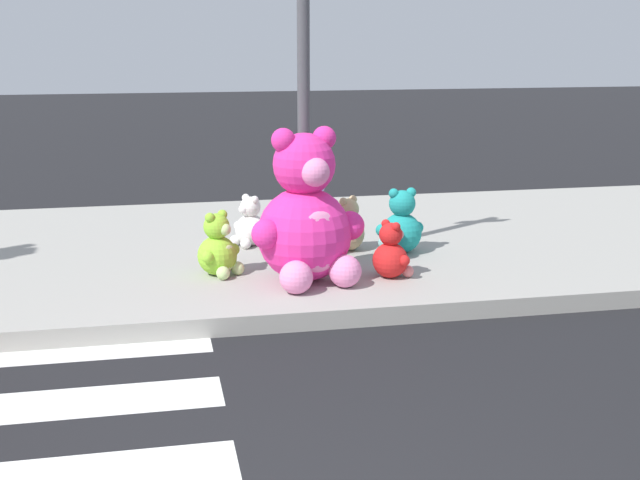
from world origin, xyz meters
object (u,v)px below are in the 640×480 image
plush_pink_large (306,221)px  plush_lavender (310,208)px  plush_red (392,255)px  plush_teal (401,226)px  sign_pole (304,72)px  plush_lime (219,250)px  plush_white (249,225)px  plush_tan (347,229)px

plush_pink_large → plush_lavender: bearing=78.0°
plush_red → plush_teal: size_ratio=0.80×
sign_pole → plush_pink_large: 1.32m
plush_pink_large → plush_lime: bearing=154.9°
plush_white → sign_pole: bearing=-60.5°
plush_tan → plush_lime: bearing=-154.0°
plush_red → plush_teal: 0.87m
sign_pole → plush_tan: bearing=37.0°
plush_lavender → plush_lime: 1.67m
plush_red → plush_pink_large: bearing=177.3°
sign_pole → plush_lime: (-0.79, -0.26, -1.48)m
sign_pole → plush_lime: bearing=-161.9°
plush_teal → plush_lavender: bearing=129.6°
sign_pole → plush_teal: 1.75m
sign_pole → plush_lime: 1.69m
sign_pole → plush_teal: size_ratio=5.16×
sign_pole → plush_lavender: sign_pole is taller
sign_pole → plush_tan: sign_pole is taller
sign_pole → plush_lavender: size_ratio=4.51×
plush_white → plush_teal: bearing=-21.6°
plush_lime → plush_red: bearing=-14.2°
sign_pole → plush_pink_large: bearing=-98.9°
plush_lime → plush_tan: plush_lime is taller
plush_teal → plush_pink_large: bearing=-144.0°
plush_white → plush_lime: size_ratio=0.90×
plush_pink_large → plush_lavender: (0.35, 1.62, -0.23)m
plush_red → plush_tan: 0.99m
plush_lavender → plush_lime: bearing=-128.9°
sign_pole → plush_white: 1.71m
plush_red → plush_lime: size_ratio=0.89×
plush_red → plush_lime: bearing=165.8°
plush_white → plush_teal: (1.37, -0.54, 0.05)m
plush_pink_large → plush_red: bearing=-2.7°
plush_tan → plush_lavender: bearing=108.3°
plush_lavender → plush_teal: plush_lavender is taller
plush_lavender → plush_pink_large: bearing=-102.0°
plush_pink_large → sign_pole: bearing=81.1°
plush_red → plush_teal: plush_teal is taller
plush_white → plush_red: bearing=-52.1°
plush_pink_large → plush_teal: bearing=36.0°
plush_tan → plush_pink_large: bearing=-121.0°
plush_lavender → plush_red: size_ratio=1.44×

